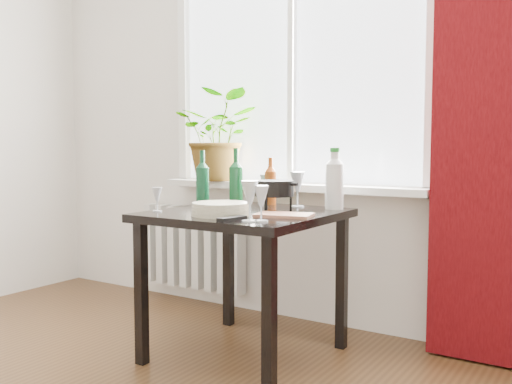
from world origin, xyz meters
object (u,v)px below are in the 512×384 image
Objects in this scene: wineglass_far_right at (261,203)px; wine_bottle_right at (236,177)px; table at (245,230)px; cutting_board at (284,215)px; potted_plant at (220,136)px; plate_stack at (221,209)px; tv_remote at (232,219)px; wineglass_front_left at (157,199)px; cleaning_bottle at (334,177)px; wine_bottle_left at (202,178)px; wineglass_back_left at (266,189)px; bottle_amber at (270,180)px; wineglass_back_center at (297,189)px; wineglass_front_right at (250,201)px; fondue_pot at (274,195)px; radiator at (193,247)px.

wine_bottle_right is at bearing 134.50° from wineglass_far_right.
wine_bottle_right reaches higher than table.
potted_plant is at bearing 142.41° from cutting_board.
cutting_board is at bearing 24.68° from plate_stack.
wineglass_far_right reaches higher than tv_remote.
wineglass_front_left is at bearing -145.27° from table.
wineglass_front_left is (-0.69, -0.58, -0.10)m from cleaning_bottle.
wineglass_far_right is 1.06× the size of tv_remote.
wine_bottle_left is at bearing 147.99° from wineglass_far_right.
wineglass_back_left reaches higher than plate_stack.
wineglass_far_right is (0.86, -0.87, -0.31)m from potted_plant.
tv_remote is (0.73, -0.90, -0.38)m from potted_plant.
bottle_amber is 0.73m from wineglass_far_right.
cleaning_bottle is (0.91, -0.25, -0.23)m from potted_plant.
wine_bottle_left is at bearing -159.62° from wine_bottle_right.
table is 0.44m from wineglass_far_right.
wineglass_back_center is (0.70, -0.26, -0.29)m from potted_plant.
table is 0.43m from wineglass_front_right.
wineglass_far_right is (0.28, -0.29, 0.17)m from table.
cleaning_bottle is 2.66× the size of wineglass_front_left.
cutting_board is (0.27, -0.08, 0.10)m from table.
wineglass_front_left is at bearing 176.34° from wineglass_far_right.
wine_bottle_right is at bearing 65.74° from wineglass_front_left.
wineglass_front_left is (-0.64, 0.04, -0.02)m from wineglass_far_right.
cutting_board is at bearing 92.10° from wineglass_far_right.
wine_bottle_right is at bearing -119.37° from bottle_amber.
bottle_amber is 0.40m from cleaning_bottle.
potted_plant is 3.15× the size of wineglass_front_right.
plate_stack is (-0.33, -0.53, -0.13)m from cleaning_bottle.
potted_plant is 1.75× the size of cleaning_bottle.
bottle_amber reaches higher than wineglass_front_left.
wine_bottle_left is 0.52m from wineglass_back_center.
wineglass_front_right is 0.27m from plate_stack.
wine_bottle_left is 0.48m from plate_stack.
wineglass_front_right is at bearing -82.07° from fondue_pot.
table is 0.37m from tv_remote.
wine_bottle_right reaches higher than wineglass_back_center.
plate_stack is at bearing -53.34° from potted_plant.
wineglass_far_right is 0.63m from wineglass_back_center.
bottle_amber is 0.72m from tv_remote.
fondue_pot is at bearing 131.66° from cutting_board.
plate_stack reaches higher than cutting_board.
fondue_pot is at bearing 113.42° from wineglass_far_right.
cleaning_bottle is 0.70m from tv_remote.
wine_bottle_right is at bearing -34.31° from radiator.
potted_plant reaches higher than bottle_amber.
cleaning_bottle is 0.44m from cutting_board.
table is at bearing -16.22° from wine_bottle_left.
wine_bottle_right is 0.65m from wineglass_far_right.
radiator is 1.40× the size of potted_plant.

